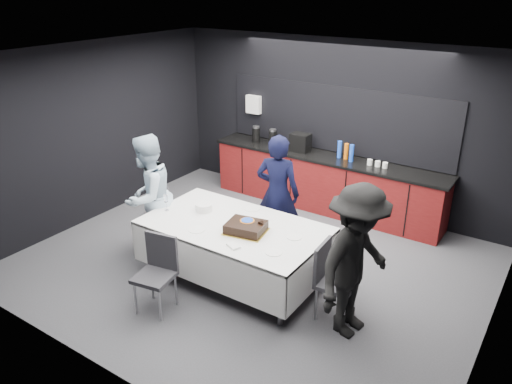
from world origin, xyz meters
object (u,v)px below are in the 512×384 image
at_px(chair_near, 158,267).
at_px(person_center, 278,193).
at_px(plate_stack, 204,207).
at_px(person_left, 148,196).
at_px(party_table, 234,234).
at_px(cake_assembly, 246,227).
at_px(champagne_flute, 166,199).
at_px(chair_left, 156,216).
at_px(person_right, 356,262).
at_px(chair_right, 331,275).

height_order(chair_near, person_center, person_center).
xyz_separation_m(plate_stack, person_left, (-0.80, -0.23, 0.04)).
height_order(party_table, cake_assembly, cake_assembly).
bearing_deg(champagne_flute, party_table, 9.07).
bearing_deg(chair_near, party_table, 69.03).
bearing_deg(cake_assembly, party_table, 162.24).
bearing_deg(party_table, cake_assembly, -17.76).
bearing_deg(person_left, chair_left, 160.00).
xyz_separation_m(party_table, person_right, (1.71, -0.15, 0.24)).
bearing_deg(person_center, chair_right, 129.14).
relative_size(champagne_flute, person_right, 0.13).
xyz_separation_m(cake_assembly, person_center, (-0.20, 1.07, 0.02)).
relative_size(chair_right, person_left, 0.53).
relative_size(cake_assembly, chair_left, 0.60).
xyz_separation_m(chair_near, person_center, (0.42, 1.99, 0.32)).
bearing_deg(chair_left, plate_stack, 9.86).
relative_size(cake_assembly, plate_stack, 2.46).
bearing_deg(person_center, person_right, 132.18).
bearing_deg(person_center, chair_near, 64.52).
xyz_separation_m(champagne_flute, chair_near, (0.62, -0.84, -0.40)).
height_order(cake_assembly, plate_stack, cake_assembly).
relative_size(champagne_flute, person_center, 0.13).
relative_size(person_center, person_left, 0.98).
relative_size(champagne_flute, chair_left, 0.24).
distance_m(party_table, champagne_flute, 1.06).
height_order(cake_assembly, chair_near, cake_assembly).
relative_size(chair_left, person_center, 0.54).
height_order(cake_assembly, person_right, person_right).
relative_size(party_table, chair_right, 2.51).
distance_m(champagne_flute, person_center, 1.55).
relative_size(cake_assembly, person_right, 0.32).
distance_m(cake_assembly, plate_stack, 0.84).
xyz_separation_m(chair_near, person_right, (2.09, 0.86, 0.35)).
xyz_separation_m(party_table, person_center, (0.04, 0.99, 0.22)).
distance_m(party_table, cake_assembly, 0.32).
bearing_deg(person_left, champagne_flute, 75.38).
height_order(party_table, plate_stack, plate_stack).
bearing_deg(chair_near, chair_right, 28.98).
relative_size(chair_near, person_center, 0.54).
bearing_deg(party_table, person_center, 87.82).
relative_size(party_table, person_left, 1.33).
distance_m(chair_left, person_center, 1.76).
xyz_separation_m(cake_assembly, chair_near, (-0.62, -0.93, -0.31)).
distance_m(chair_right, person_right, 0.50).
distance_m(person_center, person_right, 2.02).
bearing_deg(chair_right, person_left, -178.12).
xyz_separation_m(plate_stack, person_center, (0.62, 0.88, 0.03)).
height_order(chair_near, person_left, person_left).
height_order(cake_assembly, chair_right, cake_assembly).
xyz_separation_m(chair_right, person_center, (-1.34, 1.02, 0.32)).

